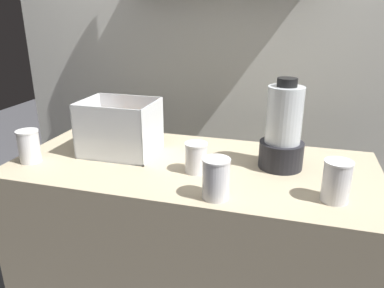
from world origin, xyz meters
name	(u,v)px	position (x,y,z in m)	size (l,w,h in m)	color
counter	(192,259)	(0.00, 0.00, 0.45)	(1.40, 0.64, 0.90)	tan
back_wall_unit	(230,48)	(0.00, 0.77, 1.26)	(2.60, 0.24, 2.50)	silver
carrot_display_bin	(121,138)	(-0.31, 0.03, 0.97)	(0.30, 0.22, 0.22)	white
blender_pitcher	(283,132)	(0.33, 0.06, 1.04)	(0.16, 0.16, 0.34)	black
juice_cup_orange_far_left	(29,147)	(-0.61, -0.16, 0.96)	(0.08, 0.08, 0.13)	white
juice_cup_carrot_left	(196,159)	(0.04, -0.07, 0.95)	(0.08, 0.08, 0.11)	white
juice_cup_pomegranate_middle	(216,180)	(0.15, -0.25, 0.96)	(0.09, 0.09, 0.13)	white
juice_cup_beet_right	(336,184)	(0.51, -0.16, 0.96)	(0.09, 0.09, 0.13)	white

